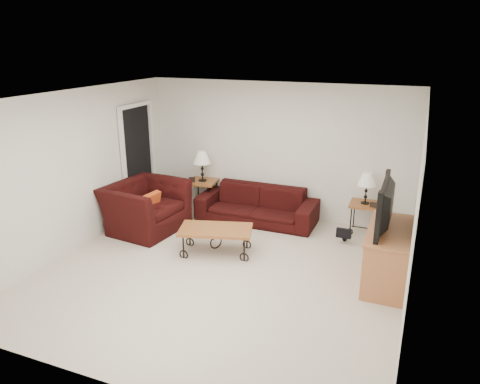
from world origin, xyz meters
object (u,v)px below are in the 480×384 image
coffee_table (216,241)px  backpack (345,228)px  side_table_left (203,195)px  side_table_right (364,218)px  television (392,206)px  lamp_right (366,188)px  tv_stand (388,256)px  armchair (146,207)px  sofa (257,205)px  lamp_left (202,166)px

coffee_table → backpack: (1.81, 1.19, 0.03)m
side_table_left → coffee_table: size_ratio=0.53×
side_table_right → television: (0.51, -1.60, 0.85)m
side_table_right → lamp_right: 0.54m
tv_stand → armchair: bearing=175.4°
lamp_right → armchair: (-3.58, -1.28, -0.39)m
sofa → side_table_left: 1.21m
side_table_right → television: 1.88m
backpack → lamp_right: bearing=59.0°
coffee_table → tv_stand: bearing=1.8°
lamp_left → coffee_table: bearing=-57.8°
armchair → backpack: 3.45m
lamp_right → backpack: 0.78m
armchair → television: size_ratio=1.11×
coffee_table → television: bearing=1.8°
armchair → backpack: size_ratio=2.65×
side_table_right → lamp_left: lamp_left is taller
lamp_right → tv_stand: size_ratio=0.42×
lamp_right → television: bearing=-72.4°
lamp_left → tv_stand: bearing=-23.9°
tv_stand → television: (-0.02, 0.00, 0.73)m
television → side_table_right: bearing=-162.4°
coffee_table → armchair: armchair is taller
coffee_table → backpack: backpack is taller
sofa → television: bearing=-30.6°
side_table_right → coffee_table: size_ratio=0.49×
sofa → armchair: armchair is taller
lamp_left → television: size_ratio=0.50×
sofa → armchair: (-1.68, -1.10, 0.10)m
lamp_right → tv_stand: (0.53, -1.60, -0.42)m
lamp_right → side_table_left: bearing=180.0°
side_table_left → backpack: (2.87, -0.49, -0.05)m
side_table_right → coffee_table: 2.64m
lamp_left → lamp_right: 3.10m
armchair → television: (4.08, -0.33, 0.70)m
side_table_left → tv_stand: 3.96m
coffee_table → lamp_right: bearing=39.5°
lamp_right → armchair: 3.82m
side_table_left → armchair: (-0.48, -1.28, 0.13)m
lamp_left → backpack: 2.98m
lamp_left → television: 3.95m
coffee_table → armchair: 1.61m
television → armchair: bearing=-94.6°
side_table_left → television: (3.60, -1.60, 0.82)m
lamp_left → coffee_table: 2.10m
armchair → tv_stand: 4.12m
sofa → tv_stand: 2.82m
lamp_right → backpack: lamp_right is taller
side_table_right → tv_stand: (0.53, -1.60, 0.12)m
lamp_right → armchair: lamp_right is taller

